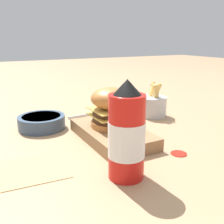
# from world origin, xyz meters

# --- Properties ---
(ground_plane) EXTENTS (6.00, 6.00, 0.00)m
(ground_plane) POSITION_xyz_m (0.00, 0.00, 0.00)
(ground_plane) COLOR #9E7A56
(serving_board) EXTENTS (0.29, 0.16, 0.04)m
(serving_board) POSITION_xyz_m (-0.03, 0.07, 0.02)
(serving_board) COLOR olive
(serving_board) RESTS_ON ground_plane
(burger) EXTENTS (0.12, 0.12, 0.12)m
(burger) POSITION_xyz_m (-0.02, 0.07, 0.10)
(burger) COLOR #AD6B33
(burger) RESTS_ON serving_board
(ketchup_bottle) EXTENTS (0.08, 0.08, 0.22)m
(ketchup_bottle) POSITION_xyz_m (-0.24, 0.15, 0.10)
(ketchup_bottle) COLOR red
(ketchup_bottle) RESTS_ON ground_plane
(fries_basket) EXTENTS (0.11, 0.11, 0.13)m
(fries_basket) POSITION_xyz_m (0.11, -0.18, 0.04)
(fries_basket) COLOR #B7B7BC
(fries_basket) RESTS_ON ground_plane
(side_bowl) EXTENTS (0.16, 0.16, 0.04)m
(side_bowl) POSITION_xyz_m (0.17, 0.24, 0.02)
(side_bowl) COLOR #384C66
(side_bowl) RESTS_ON ground_plane
(spoon) EXTENTS (0.03, 0.17, 0.01)m
(spoon) POSITION_xyz_m (0.24, 0.00, 0.01)
(spoon) COLOR #B2B2B7
(spoon) RESTS_ON ground_plane
(ketchup_puddle) EXTENTS (0.04, 0.04, 0.00)m
(ketchup_puddle) POSITION_xyz_m (-0.20, -0.03, 0.00)
(ketchup_puddle) COLOR #B21E14
(ketchup_puddle) RESTS_ON ground_plane
(parchment_square) EXTENTS (0.16, 0.16, 0.00)m
(parchment_square) POSITION_xyz_m (-0.11, 0.33, 0.00)
(parchment_square) COLOR tan
(parchment_square) RESTS_ON ground_plane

